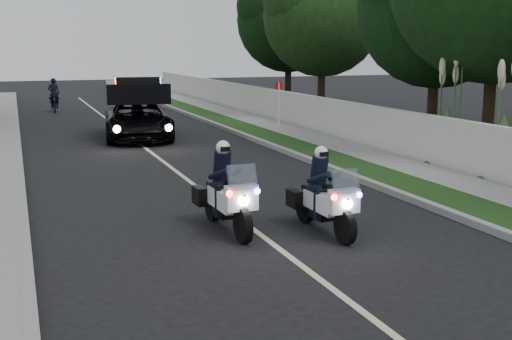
{
  "coord_description": "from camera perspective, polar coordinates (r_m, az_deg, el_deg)",
  "views": [
    {
      "loc": [
        -4.1,
        -10.76,
        3.42
      ],
      "look_at": [
        0.33,
        1.09,
        1.0
      ],
      "focal_mm": 45.23,
      "sensor_mm": 36.0,
      "label": 1
    }
  ],
  "objects": [
    {
      "name": "tree_right_e",
      "position": [
        36.28,
        2.83,
        5.4
      ],
      "size": [
        5.72,
        5.72,
        9.43
      ],
      "primitive_type": null,
      "rotation": [
        0.0,
        0.0,
        -0.01
      ],
      "color": "black",
      "rests_on": "ground"
    },
    {
      "name": "sign_post",
      "position": [
        26.6,
        2.0,
        3.43
      ],
      "size": [
        0.39,
        0.39,
        2.09
      ],
      "primitive_type": null,
      "rotation": [
        0.0,
        0.0,
        0.23
      ],
      "color": "#B8270D",
      "rests_on": "ground"
    },
    {
      "name": "pampas_mid",
      "position": [
        17.93,
        20.76,
        -0.88
      ],
      "size": [
        1.49,
        1.49,
        3.87
      ],
      "primitive_type": null,
      "rotation": [
        0.0,
        0.0,
        0.11
      ],
      "color": "beige",
      "rests_on": "ground"
    },
    {
      "name": "curb_right",
      "position": [
        22.57,
        1.04,
        2.3
      ],
      "size": [
        0.2,
        60.0,
        0.15
      ],
      "primitive_type": "cube",
      "color": "gray",
      "rests_on": "ground"
    },
    {
      "name": "police_moto_left",
      "position": [
        12.27,
        -2.63,
        -5.37
      ],
      "size": [
        0.78,
        2.04,
        1.71
      ],
      "primitive_type": null,
      "rotation": [
        0.0,
        0.0,
        0.04
      ],
      "color": "silver",
      "rests_on": "ground"
    },
    {
      "name": "ground",
      "position": [
        12.01,
        0.33,
        -5.71
      ],
      "size": [
        120.0,
        120.0,
        0.0
      ],
      "primitive_type": "plane",
      "color": "black",
      "rests_on": "ground"
    },
    {
      "name": "cyclist",
      "position": [
        36.2,
        -17.36,
        4.91
      ],
      "size": [
        0.62,
        0.45,
        1.61
      ],
      "primitive_type": "imported",
      "rotation": [
        0.0,
        0.0,
        3.03
      ],
      "color": "black",
      "rests_on": "ground"
    },
    {
      "name": "police_suv",
      "position": [
        24.88,
        -10.34,
        2.75
      ],
      "size": [
        3.05,
        5.47,
        2.53
      ],
      "primitive_type": "imported",
      "rotation": [
        0.0,
        0.0,
        -0.13
      ],
      "color": "black",
      "rests_on": "ground"
    },
    {
      "name": "property_wall",
      "position": [
        23.74,
        7.82,
        4.26
      ],
      "size": [
        0.22,
        60.0,
        1.5
      ],
      "primitive_type": "cube",
      "color": "beige",
      "rests_on": "ground"
    },
    {
      "name": "grass_verge",
      "position": [
        22.83,
        2.68,
        2.4
      ],
      "size": [
        1.2,
        60.0,
        0.16
      ],
      "primitive_type": "cube",
      "color": "#193814",
      "rests_on": "ground"
    },
    {
      "name": "tree_right_c",
      "position": [
        23.73,
        15.16,
        2.16
      ],
      "size": [
        7.16,
        7.16,
        9.26
      ],
      "primitive_type": null,
      "rotation": [
        0.0,
        0.0,
        0.36
      ],
      "color": "black",
      "rests_on": "ground"
    },
    {
      "name": "tree_right_b",
      "position": [
        21.22,
        19.61,
        0.92
      ],
      "size": [
        7.65,
        7.65,
        10.67
      ],
      "primitive_type": null,
      "rotation": [
        0.0,
        0.0,
        -0.22
      ],
      "color": "#163913",
      "rests_on": "ground"
    },
    {
      "name": "pampas_far",
      "position": [
        19.7,
        16.33,
        0.39
      ],
      "size": [
        1.48,
        1.48,
        3.87
      ],
      "primitive_type": null,
      "rotation": [
        0.0,
        0.0,
        -0.1
      ],
      "color": "beige",
      "rests_on": "ground"
    },
    {
      "name": "sidewalk_right",
      "position": [
        23.37,
        5.61,
        2.55
      ],
      "size": [
        1.4,
        60.0,
        0.16
      ],
      "primitive_type": "cube",
      "color": "gray",
      "rests_on": "ground"
    },
    {
      "name": "lane_marking",
      "position": [
        21.44,
        -9.21,
        1.51
      ],
      "size": [
        0.12,
        50.0,
        0.01
      ],
      "primitive_type": "cube",
      "color": "#BFB78C",
      "rests_on": "ground"
    },
    {
      "name": "curb_left",
      "position": [
        21.03,
        -20.23,
        1.0
      ],
      "size": [
        0.2,
        60.0,
        0.15
      ],
      "primitive_type": "cube",
      "color": "gray",
      "rests_on": "ground"
    },
    {
      "name": "police_moto_right",
      "position": [
        12.22,
        5.95,
        -5.49
      ],
      "size": [
        0.72,
        1.93,
        1.63
      ],
      "primitive_type": null,
      "rotation": [
        0.0,
        0.0,
        0.03
      ],
      "color": "silver",
      "rests_on": "ground"
    },
    {
      "name": "tree_right_d",
      "position": [
        31.4,
        5.74,
        4.52
      ],
      "size": [
        7.32,
        7.32,
        9.38
      ],
      "primitive_type": null,
      "rotation": [
        0.0,
        0.0,
        -0.38
      ],
      "color": "#1D3F15",
      "rests_on": "ground"
    },
    {
      "name": "bicycle",
      "position": [
        36.2,
        -17.36,
        4.91
      ],
      "size": [
        0.59,
        1.7,
        0.89
      ],
      "primitive_type": "imported",
      "rotation": [
        0.0,
        0.0,
        -0.0
      ],
      "color": "black",
      "rests_on": "ground"
    }
  ]
}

